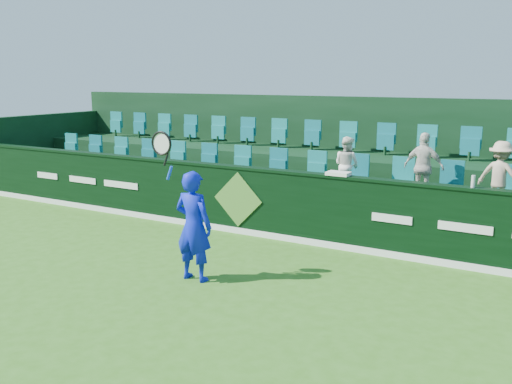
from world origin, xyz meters
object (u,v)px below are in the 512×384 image
Objects in this scene: spectator_middle at (424,167)px; drinks_bottle at (473,181)px; tennis_player at (193,225)px; spectator_left at (347,165)px; towel at (338,173)px; spectator_right at (500,175)px.

spectator_middle reaches higher than drinks_bottle.
tennis_player is at bearing -143.11° from drinks_bottle.
tennis_player is 3.96m from spectator_left.
towel is at bearing 180.00° from drinks_bottle.
towel is (-1.24, -1.12, -0.06)m from spectator_middle.
spectator_left is at bearing 13.15° from spectator_right.
spectator_middle is at bearing 42.12° from towel.
drinks_bottle is (2.29, 0.00, 0.07)m from towel.
spectator_right is 6.03× the size of drinks_bottle.
spectator_middle is at bearing 13.15° from spectator_right.
spectator_left is 0.94× the size of spectator_right.
spectator_middle reaches higher than spectator_left.
towel is 2.07× the size of drinks_bottle.
spectator_middle is 1.67m from towel.
drinks_bottle is (3.57, 2.68, 0.58)m from tennis_player.
spectator_left is 1.15m from towel.
towel is at bearing 48.44° from spectator_middle.
tennis_player is at bearing -115.42° from towel.
spectator_left reaches higher than towel.
towel is at bearing 124.29° from spectator_left.
drinks_bottle reaches higher than towel.
spectator_middle is at bearing 133.30° from drinks_bottle.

